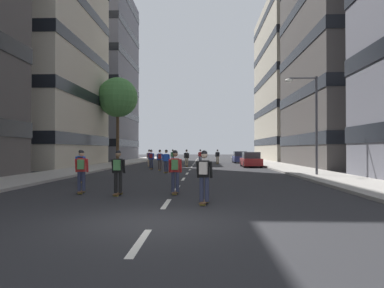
% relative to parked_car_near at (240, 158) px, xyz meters
% --- Properties ---
extents(ground_plane, '(171.03, 171.03, 0.00)m').
position_rel_parked_car_near_xyz_m(ground_plane, '(-6.00, -10.68, -0.70)').
color(ground_plane, '#28282B').
extents(sidewalk_left, '(3.76, 78.39, 0.14)m').
position_rel_parked_car_near_xyz_m(sidewalk_left, '(-15.09, -7.11, -0.63)').
color(sidewalk_left, '#9E9991').
rests_on(sidewalk_left, ground_plane).
extents(sidewalk_right, '(3.76, 78.39, 0.14)m').
position_rel_parked_car_near_xyz_m(sidewalk_right, '(3.08, -7.11, -0.63)').
color(sidewalk_right, '#9E9991').
rests_on(sidewalk_right, ground_plane).
extents(lane_markings, '(0.16, 67.20, 0.01)m').
position_rel_parked_car_near_xyz_m(lane_markings, '(-6.00, -8.68, -0.70)').
color(lane_markings, silver).
rests_on(lane_markings, ground_plane).
extents(building_left_far, '(13.14, 16.38, 27.53)m').
position_rel_parked_car_near_xyz_m(building_left_far, '(-23.48, 11.39, 13.15)').
color(building_left_far, slate).
rests_on(building_left_far, ground_plane).
extents(building_right_far, '(13.14, 22.00, 24.89)m').
position_rel_parked_car_near_xyz_m(building_right_far, '(11.47, 11.39, 11.84)').
color(building_right_far, '#B2A893').
rests_on(building_right_far, ground_plane).
extents(parked_car_near, '(1.82, 4.40, 1.52)m').
position_rel_parked_car_near_xyz_m(parked_car_near, '(0.00, 0.00, 0.00)').
color(parked_car_near, navy).
rests_on(parked_car_near, ground_plane).
extents(parked_car_mid, '(1.82, 4.40, 1.52)m').
position_rel_parked_car_near_xyz_m(parked_car_mid, '(0.00, -11.15, 0.00)').
color(parked_car_mid, maroon).
rests_on(parked_car_mid, ground_plane).
extents(street_tree_near, '(4.75, 4.75, 10.27)m').
position_rel_parked_car_near_xyz_m(street_tree_near, '(-15.09, -4.93, 7.30)').
color(street_tree_near, '#4C3823').
rests_on(street_tree_near, sidewalk_left).
extents(streetlamp_right, '(2.13, 0.30, 6.50)m').
position_rel_parked_car_near_xyz_m(streetlamp_right, '(2.34, -23.88, 3.44)').
color(streetlamp_right, '#3F3F44').
rests_on(streetlamp_right, sidewalk_right).
extents(skater_0, '(0.56, 0.92, 1.78)m').
position_rel_parked_car_near_xyz_m(skater_0, '(-7.64, -20.42, 0.29)').
color(skater_0, brown).
rests_on(skater_0, ground_plane).
extents(skater_1, '(0.56, 0.92, 1.78)m').
position_rel_parked_car_near_xyz_m(skater_1, '(-9.78, -33.47, 0.32)').
color(skater_1, brown).
rests_on(skater_1, ground_plane).
extents(skater_2, '(0.55, 0.91, 1.78)m').
position_rel_parked_car_near_xyz_m(skater_2, '(-8.52, -17.24, 0.32)').
color(skater_2, brown).
rests_on(skater_2, ground_plane).
extents(skater_3, '(0.53, 0.90, 1.78)m').
position_rel_parked_car_near_xyz_m(skater_3, '(-8.13, -34.08, 0.32)').
color(skater_3, brown).
rests_on(skater_3, ground_plane).
extents(skater_4, '(0.54, 0.91, 1.78)m').
position_rel_parked_car_near_xyz_m(skater_4, '(-9.53, -15.42, 0.32)').
color(skater_4, brown).
rests_on(skater_4, ground_plane).
extents(skater_5, '(0.56, 0.92, 1.78)m').
position_rel_parked_car_near_xyz_m(skater_5, '(-3.06, -2.57, 0.32)').
color(skater_5, brown).
rests_on(skater_5, ground_plane).
extents(skater_6, '(0.54, 0.91, 1.78)m').
position_rel_parked_car_near_xyz_m(skater_6, '(-5.21, -2.42, 0.29)').
color(skater_6, brown).
rests_on(skater_6, ground_plane).
extents(skater_7, '(0.53, 0.90, 1.78)m').
position_rel_parked_car_near_xyz_m(skater_7, '(-5.92, -33.60, 0.32)').
color(skater_7, brown).
rests_on(skater_7, ground_plane).
extents(skater_8, '(0.55, 0.92, 1.78)m').
position_rel_parked_car_near_xyz_m(skater_8, '(-6.56, -10.45, 0.29)').
color(skater_8, brown).
rests_on(skater_8, ground_plane).
extents(skater_9, '(0.54, 0.91, 1.78)m').
position_rel_parked_car_near_xyz_m(skater_9, '(-8.70, -2.27, 0.29)').
color(skater_9, brown).
rests_on(skater_9, ground_plane).
extents(skater_10, '(0.57, 0.92, 1.78)m').
position_rel_parked_car_near_xyz_m(skater_10, '(-11.44, -28.75, 0.32)').
color(skater_10, brown).
rests_on(skater_10, ground_plane).
extents(skater_11, '(0.54, 0.91, 1.78)m').
position_rel_parked_car_near_xyz_m(skater_11, '(-10.56, -9.82, 0.32)').
color(skater_11, brown).
rests_on(skater_11, ground_plane).
extents(skater_12, '(0.56, 0.92, 1.78)m').
position_rel_parked_car_near_xyz_m(skater_12, '(-4.75, -36.27, 0.32)').
color(skater_12, brown).
rests_on(skater_12, ground_plane).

